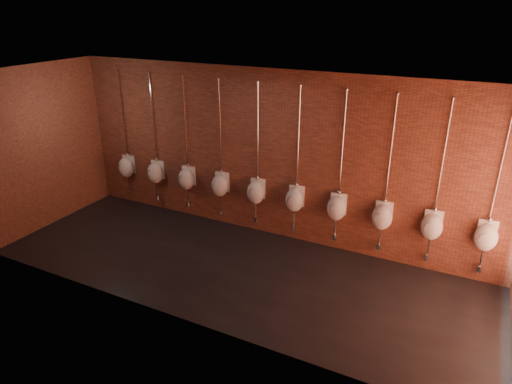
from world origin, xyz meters
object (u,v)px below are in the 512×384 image
urinal_5 (295,199)px  urinal_6 (337,207)px  urinal_2 (187,178)px  urinal_4 (256,192)px  urinal_1 (155,172)px  urinal_9 (486,236)px  urinal_0 (126,166)px  urinal_7 (382,216)px  urinal_3 (220,185)px  urinal_8 (432,226)px

urinal_5 → urinal_6: (0.80, 0.00, 0.00)m
urinal_2 → urinal_5: 2.41m
urinal_2 → urinal_4: same height
urinal_1 → urinal_4: 2.41m
urinal_6 → urinal_1: bearing=180.0°
urinal_2 → urinal_9: size_ratio=1.00×
urinal_2 → urinal_0: bearing=180.0°
urinal_6 → urinal_7: size_ratio=1.00×
urinal_0 → urinal_2: size_ratio=1.00×
urinal_0 → urinal_7: (5.62, 0.00, 0.00)m
urinal_1 → urinal_2: (0.80, 0.00, 0.00)m
urinal_0 → urinal_3: (2.41, 0.00, 0.00)m
urinal_0 → urinal_3: same height
urinal_3 → urinal_4: same height
urinal_7 → urinal_8: bearing=0.0°
urinal_0 → urinal_6: (4.82, 0.00, 0.00)m
urinal_6 → urinal_9: bearing=0.0°
urinal_0 → urinal_8: (6.43, 0.00, 0.00)m
urinal_3 → urinal_6: same height
urinal_6 → urinal_7: bearing=0.0°
urinal_4 → urinal_6: size_ratio=1.00×
urinal_7 → urinal_9: bearing=0.0°
urinal_5 → urinal_0: bearing=180.0°
urinal_4 → urinal_9: same height
urinal_5 → urinal_2: bearing=180.0°
urinal_2 → urinal_8: (4.82, 0.00, 0.00)m
urinal_6 → urinal_9: 2.41m
urinal_2 → urinal_4: (1.61, 0.00, 0.00)m
urinal_1 → urinal_5: bearing=0.0°
urinal_6 → urinal_8: size_ratio=1.00×
urinal_0 → urinal_7: bearing=0.0°
urinal_8 → urinal_9: same height
urinal_7 → urinal_6: bearing=180.0°
urinal_9 → urinal_7: bearing=180.0°
urinal_3 → urinal_4: bearing=0.0°
urinal_5 → urinal_1: bearing=180.0°
urinal_8 → urinal_6: bearing=180.0°
urinal_1 → urinal_5: 3.21m
urinal_2 → urinal_4: 1.61m
urinal_3 → urinal_9: bearing=0.0°
urinal_4 → urinal_9: (4.02, 0.00, 0.00)m
urinal_2 → urinal_7: same height
urinal_1 → urinal_2: 0.80m
urinal_8 → urinal_9: 0.80m
urinal_1 → urinal_9: same height
urinal_0 → urinal_9: bearing=0.0°
urinal_0 → urinal_2: bearing=0.0°
urinal_0 → urinal_8: 6.43m
urinal_3 → urinal_7: (3.21, 0.00, 0.00)m
urinal_3 → urinal_9: same height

